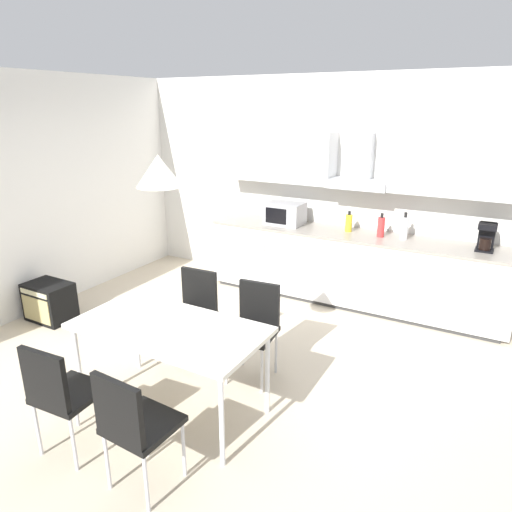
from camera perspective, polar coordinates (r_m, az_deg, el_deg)
name	(u,v)px	position (r m, az deg, el deg)	size (l,w,h in m)	color
ground_plane	(203,373)	(4.40, -6.66, -14.32)	(7.57, 7.68, 0.02)	beige
wall_back	(315,185)	(6.09, 7.41, 8.82)	(6.06, 0.10, 2.73)	silver
wall_left	(6,200)	(5.73, -28.77, 6.11)	(0.10, 6.14, 2.73)	silver
kitchen_counter	(350,267)	(5.76, 11.70, -1.41)	(3.64, 0.68, 0.89)	#333333
backsplash_tile	(362,209)	(5.87, 13.08, 5.78)	(3.62, 0.02, 0.48)	silver
upper_wall_cabinets	(362,162)	(5.62, 13.06, 11.41)	(3.62, 0.40, 0.64)	silver
microwave	(285,214)	(5.92, 3.59, 5.32)	(0.48, 0.35, 0.28)	#ADADB2
coffee_maker	(486,237)	(5.40, 26.84, 2.17)	(0.18, 0.19, 0.30)	black
bottle_white	(404,228)	(5.49, 18.05, 3.36)	(0.08, 0.08, 0.32)	white
bottle_red	(381,227)	(5.52, 15.36, 3.53)	(0.08, 0.08, 0.28)	red
bottle_yellow	(349,223)	(5.67, 11.52, 4.09)	(0.08, 0.08, 0.25)	yellow
dining_table	(169,331)	(3.62, -10.77, -9.22)	(1.49, 0.77, 0.75)	silver
chair_near_left	(59,389)	(3.47, -23.37, -15.07)	(0.42, 0.42, 0.87)	black
chair_far_left	(194,306)	(4.42, -7.72, -6.21)	(0.42, 0.42, 0.87)	black
chair_far_right	(255,321)	(4.09, -0.12, -8.17)	(0.44, 0.44, 0.87)	black
chair_near_right	(133,421)	(3.04, -15.18, -19.27)	(0.42, 0.42, 0.87)	black
guitar_amp	(50,302)	(5.75, -24.39, -5.21)	(0.52, 0.37, 0.44)	black
pendant_lamp	(159,171)	(3.25, -12.07, 10.36)	(0.32, 0.32, 0.22)	silver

